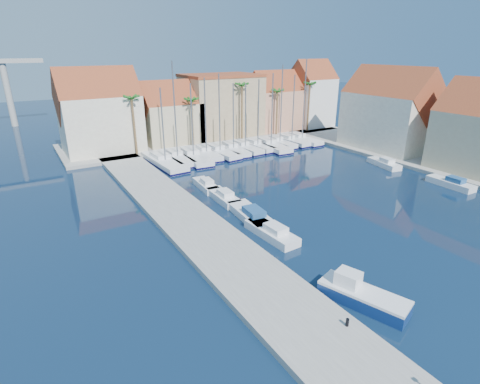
% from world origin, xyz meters
% --- Properties ---
extents(ground, '(260.00, 260.00, 0.00)m').
position_xyz_m(ground, '(0.00, 0.00, 0.00)').
color(ground, black).
rests_on(ground, ground).
extents(quay_west, '(6.00, 77.00, 0.50)m').
position_xyz_m(quay_west, '(-9.00, 13.50, 0.25)').
color(quay_west, gray).
rests_on(quay_west, ground).
extents(shore_north, '(54.00, 16.00, 0.50)m').
position_xyz_m(shore_north, '(10.00, 48.00, 0.25)').
color(shore_north, gray).
rests_on(shore_north, ground).
extents(shore_east, '(12.00, 60.00, 0.50)m').
position_xyz_m(shore_east, '(32.00, 15.00, 0.25)').
color(shore_east, gray).
rests_on(shore_east, ground).
extents(bollard, '(0.21, 0.21, 0.52)m').
position_xyz_m(bollard, '(-6.99, -4.59, 0.76)').
color(bollard, black).
rests_on(bollard, quay_west).
extents(fishing_boat, '(3.82, 6.32, 2.10)m').
position_xyz_m(fishing_boat, '(-4.06, -3.05, 0.70)').
color(fishing_boat, navy).
rests_on(fishing_boat, ground).
extents(motorboat_west_0, '(2.30, 6.21, 1.40)m').
position_xyz_m(motorboat_west_0, '(-3.54, 8.07, 0.51)').
color(motorboat_west_0, white).
rests_on(motorboat_west_0, ground).
extents(motorboat_west_1, '(2.91, 7.23, 1.40)m').
position_xyz_m(motorboat_west_1, '(-3.08, 12.35, 0.51)').
color(motorboat_west_1, white).
rests_on(motorboat_west_1, ground).
extents(motorboat_west_2, '(2.04, 5.80, 1.40)m').
position_xyz_m(motorboat_west_2, '(-3.06, 18.26, 0.51)').
color(motorboat_west_2, white).
rests_on(motorboat_west_2, ground).
extents(motorboat_west_3, '(2.07, 5.33, 1.40)m').
position_xyz_m(motorboat_west_3, '(-3.03, 22.90, 0.51)').
color(motorboat_west_3, white).
rests_on(motorboat_west_3, ground).
extents(motorboat_east_0, '(2.08, 5.87, 1.40)m').
position_xyz_m(motorboat_east_0, '(24.00, 7.31, 0.51)').
color(motorboat_east_0, white).
rests_on(motorboat_east_0, ground).
extents(motorboat_east_1, '(2.84, 5.85, 1.40)m').
position_xyz_m(motorboat_east_1, '(23.98, 17.57, 0.51)').
color(motorboat_east_1, white).
rests_on(motorboat_east_1, ground).
extents(sailboat_0, '(3.57, 11.75, 11.41)m').
position_xyz_m(sailboat_0, '(-3.93, 35.39, 0.55)').
color(sailboat_0, white).
rests_on(sailboat_0, ground).
extents(sailboat_1, '(2.79, 10.09, 14.90)m').
position_xyz_m(sailboat_1, '(-1.48, 36.35, 0.62)').
color(sailboat_1, white).
rests_on(sailboat_1, ground).
extents(sailboat_2, '(3.70, 11.35, 11.74)m').
position_xyz_m(sailboat_2, '(0.94, 35.76, 0.56)').
color(sailboat_2, white).
rests_on(sailboat_2, ground).
extents(sailboat_3, '(3.02, 9.28, 12.40)m').
position_xyz_m(sailboat_3, '(3.59, 36.39, 0.60)').
color(sailboat_3, white).
rests_on(sailboat_3, ground).
extents(sailboat_4, '(3.52, 10.23, 12.96)m').
position_xyz_m(sailboat_4, '(5.82, 36.14, 0.59)').
color(sailboat_4, white).
rests_on(sailboat_4, ground).
extents(sailboat_5, '(3.28, 9.63, 11.40)m').
position_xyz_m(sailboat_5, '(8.56, 36.27, 0.58)').
color(sailboat_5, white).
rests_on(sailboat_5, ground).
extents(sailboat_6, '(2.89, 9.12, 11.19)m').
position_xyz_m(sailboat_6, '(10.83, 36.27, 0.58)').
color(sailboat_6, white).
rests_on(sailboat_6, ground).
extents(sailboat_7, '(2.70, 8.87, 11.82)m').
position_xyz_m(sailboat_7, '(13.40, 36.25, 0.60)').
color(sailboat_7, white).
rests_on(sailboat_7, ground).
extents(sailboat_8, '(3.63, 11.07, 12.73)m').
position_xyz_m(sailboat_8, '(15.62, 35.44, 0.57)').
color(sailboat_8, white).
rests_on(sailboat_8, ground).
extents(sailboat_9, '(2.35, 8.53, 13.98)m').
position_xyz_m(sailboat_9, '(18.13, 36.15, 0.64)').
color(sailboat_9, white).
rests_on(sailboat_9, ground).
extents(sailboat_10, '(2.86, 8.80, 12.29)m').
position_xyz_m(sailboat_10, '(20.78, 36.13, 0.61)').
color(sailboat_10, white).
rests_on(sailboat_10, ground).
extents(sailboat_11, '(3.10, 10.05, 14.81)m').
position_xyz_m(sailboat_11, '(23.25, 36.21, 0.62)').
color(sailboat_11, white).
rests_on(sailboat_11, ground).
extents(building_0, '(12.30, 9.00, 13.50)m').
position_xyz_m(building_0, '(-10.00, 47.00, 6.52)').
color(building_0, beige).
rests_on(building_0, shore_north).
extents(building_1, '(10.30, 8.00, 11.00)m').
position_xyz_m(building_1, '(2.00, 47.00, 5.30)').
color(building_1, tan).
rests_on(building_1, shore_north).
extents(building_2, '(14.20, 10.20, 11.50)m').
position_xyz_m(building_2, '(13.00, 48.00, 6.26)').
color(building_2, tan).
rests_on(building_2, shore_north).
extents(building_3, '(10.30, 8.00, 12.00)m').
position_xyz_m(building_3, '(25.00, 47.00, 5.86)').
color(building_3, tan).
rests_on(building_3, shore_north).
extents(building_4, '(8.30, 8.00, 14.00)m').
position_xyz_m(building_4, '(34.00, 46.00, 6.97)').
color(building_4, white).
rests_on(building_4, shore_north).
extents(building_6, '(9.00, 14.30, 13.50)m').
position_xyz_m(building_6, '(32.00, 24.00, 6.52)').
color(building_6, beige).
rests_on(building_6, shore_east).
extents(palm_0, '(2.60, 2.60, 10.15)m').
position_xyz_m(palm_0, '(-6.00, 42.00, 9.08)').
color(palm_0, brown).
rests_on(palm_0, shore_north).
extents(palm_1, '(2.60, 2.60, 9.15)m').
position_xyz_m(palm_1, '(4.00, 42.00, 8.14)').
color(palm_1, brown).
rests_on(palm_1, shore_north).
extents(palm_2, '(2.60, 2.60, 11.15)m').
position_xyz_m(palm_2, '(14.00, 42.00, 10.02)').
color(palm_2, brown).
rests_on(palm_2, shore_north).
extents(palm_3, '(2.60, 2.60, 9.65)m').
position_xyz_m(palm_3, '(22.00, 42.00, 8.61)').
color(palm_3, brown).
rests_on(palm_3, shore_north).
extents(palm_4, '(2.60, 2.60, 10.65)m').
position_xyz_m(palm_4, '(30.00, 42.00, 9.55)').
color(palm_4, brown).
rests_on(palm_4, shore_north).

